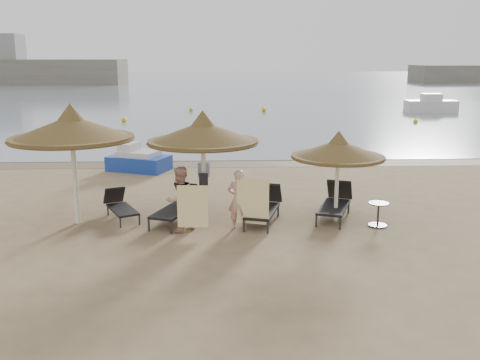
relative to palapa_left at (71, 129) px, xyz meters
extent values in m
plane|color=#8F734E|center=(3.20, -1.25, -2.62)|extent=(160.00, 160.00, 0.00)
cube|color=slate|center=(3.20, 78.75, -2.60)|extent=(200.00, 140.00, 0.03)
cube|color=brown|center=(3.20, 8.15, -2.61)|extent=(200.00, 1.60, 0.01)
cube|color=silver|center=(21.20, 28.75, -2.12)|extent=(4.00, 1.60, 1.00)
cube|color=silver|center=(21.20, 28.75, -1.37)|extent=(1.50, 1.00, 0.60)
cylinder|color=white|center=(0.00, 0.00, -1.42)|extent=(0.14, 0.14, 2.40)
cone|color=brown|center=(0.00, 0.00, 0.04)|extent=(3.31, 3.31, 0.63)
cone|color=brown|center=(0.00, 0.00, 0.41)|extent=(0.80, 0.80, 0.51)
cylinder|color=brown|center=(0.00, 0.00, -0.26)|extent=(3.25, 3.25, 0.11)
cylinder|color=white|center=(3.47, 0.28, -1.50)|extent=(0.13, 0.13, 2.24)
cone|color=brown|center=(3.47, 0.28, -0.15)|extent=(3.09, 3.09, 0.59)
cone|color=brown|center=(3.47, 0.28, 0.21)|extent=(0.75, 0.75, 0.48)
cylinder|color=brown|center=(3.47, 0.28, -0.42)|extent=(3.03, 3.03, 0.11)
cylinder|color=white|center=(7.13, -0.10, -1.69)|extent=(0.11, 0.11, 1.85)
cone|color=brown|center=(7.13, -0.10, -0.57)|extent=(2.56, 2.56, 0.48)
cone|color=brown|center=(7.13, -0.10, -0.28)|extent=(0.62, 0.62, 0.40)
cylinder|color=brown|center=(7.13, -0.10, -0.80)|extent=(2.51, 2.51, 0.09)
cylinder|color=#2D2E33|center=(1.24, -0.46, -2.48)|extent=(0.05, 0.05, 0.26)
cylinder|color=#2D2E33|center=(1.72, -0.24, -2.48)|extent=(0.05, 0.05, 0.26)
cylinder|color=#2D2E33|center=(0.68, 0.72, -2.48)|extent=(0.05, 0.05, 0.26)
cylinder|color=#2D2E33|center=(1.15, 0.95, -2.48)|extent=(0.05, 0.05, 0.26)
cube|color=black|center=(1.18, 0.28, -2.33)|extent=(1.13, 1.52, 0.06)
cube|color=black|center=(0.82, 1.03, -2.10)|extent=(0.69, 0.61, 0.53)
cylinder|color=#2D2E33|center=(2.04, -0.79, -2.46)|extent=(0.06, 0.06, 0.32)
cylinder|color=#2D2E33|center=(2.64, -1.02, -2.46)|extent=(0.06, 0.06, 0.32)
cylinder|color=#2D2E33|center=(2.62, 0.70, -2.46)|extent=(0.06, 0.06, 0.32)
cylinder|color=#2D2E33|center=(3.21, 0.47, -2.46)|extent=(0.06, 0.06, 0.32)
cube|color=black|center=(2.65, -0.11, -2.26)|extent=(1.28, 1.85, 0.07)
cube|color=black|center=(3.01, 0.83, -1.99)|extent=(0.83, 0.70, 0.65)
cylinder|color=#2D2E33|center=(4.53, -0.95, -2.46)|extent=(0.06, 0.06, 0.32)
cylinder|color=#2D2E33|center=(5.14, -1.13, -2.46)|extent=(0.06, 0.06, 0.32)
cylinder|color=#2D2E33|center=(4.97, 0.57, -2.46)|extent=(0.06, 0.06, 0.32)
cylinder|color=#2D2E33|center=(5.58, 0.39, -2.46)|extent=(0.06, 0.06, 0.32)
cube|color=black|center=(5.07, -0.23, -2.26)|extent=(1.15, 1.83, 0.07)
cube|color=black|center=(5.35, 0.73, -1.99)|extent=(0.81, 0.65, 0.64)
cylinder|color=#2D2E33|center=(6.50, -0.63, -2.46)|extent=(0.06, 0.06, 0.32)
cylinder|color=#2D2E33|center=(7.09, -0.86, -2.46)|extent=(0.06, 0.06, 0.32)
cylinder|color=#2D2E33|center=(7.08, 0.86, -2.46)|extent=(0.06, 0.06, 0.32)
cylinder|color=#2D2E33|center=(7.68, 0.63, -2.46)|extent=(0.06, 0.06, 0.32)
cube|color=black|center=(7.11, 0.05, -2.26)|extent=(1.28, 1.85, 0.07)
cube|color=black|center=(7.47, 0.99, -1.99)|extent=(0.83, 0.71, 0.65)
cylinder|color=#2D2E33|center=(8.18, -0.59, -2.60)|extent=(0.50, 0.50, 0.04)
cylinder|color=#2D2E33|center=(8.18, -0.59, -2.29)|extent=(0.05, 0.05, 0.61)
cylinder|color=#2D2E33|center=(8.18, -0.59, -1.98)|extent=(0.54, 0.54, 0.03)
imported|color=tan|center=(2.87, -0.82, -1.61)|extent=(1.08, 1.08, 2.01)
imported|color=tan|center=(4.41, -0.72, -1.68)|extent=(0.95, 0.71, 1.88)
cube|color=yellow|center=(3.22, -1.17, -1.85)|extent=(0.79, 0.09, 1.11)
cube|color=yellow|center=(4.76, -0.97, -1.79)|extent=(0.82, 0.27, 1.20)
cube|color=white|center=(3.47, 0.46, -1.24)|extent=(0.34, 0.14, 0.42)
cube|color=black|center=(3.47, 0.12, -1.44)|extent=(0.25, 0.10, 0.35)
cube|color=#183A9D|center=(0.69, 6.99, -2.32)|extent=(2.68, 2.16, 0.58)
cube|color=silver|center=(0.69, 6.99, -1.96)|extent=(1.81, 1.64, 0.27)
cube|color=silver|center=(0.29, 7.15, -1.71)|extent=(0.85, 1.08, 0.37)
sphere|color=#CDC50F|center=(-2.68, 23.20, -2.44)|extent=(0.35, 0.35, 0.35)
sphere|color=#CDC50F|center=(7.67, 29.84, -2.42)|extent=(0.39, 0.39, 0.39)
sphere|color=#CDC50F|center=(17.36, 21.62, -2.45)|extent=(0.33, 0.33, 0.33)
sphere|color=#CDC50F|center=(1.63, 30.55, -2.44)|extent=(0.34, 0.34, 0.34)
camera|label=1|loc=(3.89, -14.25, 1.87)|focal=40.00mm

